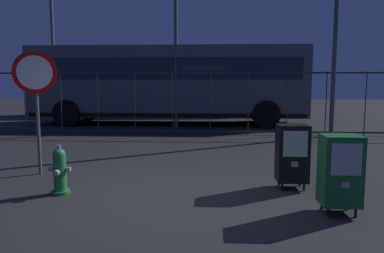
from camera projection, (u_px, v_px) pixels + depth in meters
ground_plane at (168, 196)px, 5.52m from camera, size 60.00×60.00×0.00m
fire_hydrant at (60, 171)px, 5.62m from camera, size 0.33×0.32×0.75m
newspaper_box_primary at (292, 153)px, 5.88m from camera, size 0.48×0.42×1.02m
newspaper_box_secondary at (340, 170)px, 4.75m from camera, size 0.48×0.42×1.02m
stop_sign at (36, 87)px, 6.66m from camera, size 0.71×0.31×2.23m
fence_barrier at (191, 103)px, 11.80m from camera, size 18.03×0.04×2.00m
bus_near at (169, 81)px, 14.75m from camera, size 10.52×2.85×3.00m
bus_far at (186, 81)px, 19.44m from camera, size 10.71×3.67×3.00m
street_light_near_left at (51, 10)px, 15.46m from camera, size 0.32×0.32×8.11m
street_light_far_left at (176, 10)px, 13.23m from camera, size 0.32×0.32×7.28m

